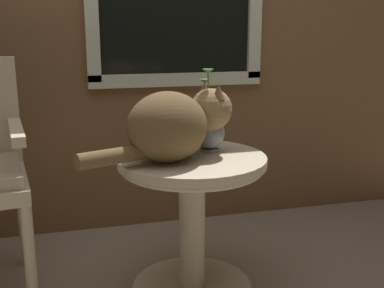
% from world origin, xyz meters
% --- Properties ---
extents(wicker_side_table, '(0.60, 0.60, 0.60)m').
position_xyz_m(wicker_side_table, '(0.22, 0.06, 0.40)').
color(wicker_side_table, beige).
rests_on(wicker_side_table, ground_plane).
extents(cat, '(0.63, 0.36, 0.29)m').
position_xyz_m(cat, '(0.14, 0.02, 0.74)').
color(cat, brown).
rests_on(cat, wicker_side_table).
extents(pewter_vase_with_ivy, '(0.13, 0.13, 0.34)m').
position_xyz_m(pewter_vase_with_ivy, '(0.31, 0.12, 0.70)').
color(pewter_vase_with_ivy, gray).
rests_on(pewter_vase_with_ivy, wicker_side_table).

